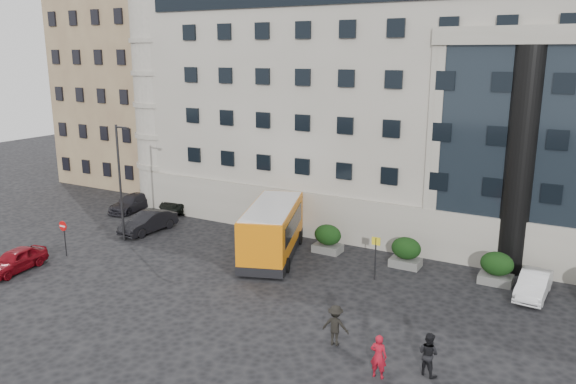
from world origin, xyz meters
name	(u,v)px	position (x,y,z in m)	size (l,w,h in m)	color
ground	(246,291)	(0.00, 0.00, 0.00)	(120.00, 120.00, 0.00)	black
civic_building	(463,100)	(6.00, 22.00, 9.00)	(44.00, 24.00, 18.00)	gray
entrance_column	(521,163)	(12.00, 10.30, 6.50)	(1.80, 1.80, 13.00)	black
apartment_near	(155,79)	(-24.00, 20.00, 10.00)	(14.00, 14.00, 20.00)	#80644A
apartment_far	(233,65)	(-27.00, 38.00, 11.00)	(13.00, 13.00, 22.00)	#7F674A
hedge_a	(260,226)	(-4.00, 7.80, 0.93)	(1.80, 1.26, 1.84)	#61615E
hedge_b	(328,238)	(1.20, 7.80, 0.93)	(1.80, 1.26, 1.84)	#61615E
hedge_c	(406,252)	(6.40, 7.80, 0.93)	(1.80, 1.26, 1.84)	#61615E
hedge_d	(497,268)	(11.60, 7.80, 0.93)	(1.80, 1.26, 1.84)	#61615E
street_lamp	(120,179)	(-11.94, 3.00, 4.37)	(1.16, 0.18, 8.00)	#262628
bus_stop_sign	(376,251)	(5.50, 5.00, 1.73)	(0.50, 0.08, 2.52)	#262628
no_entry_sign	(64,231)	(-13.00, -1.04, 1.65)	(0.64, 0.16, 2.32)	#262628
minibus	(272,229)	(-1.53, 5.39, 1.83)	(5.31, 8.45, 3.33)	orange
red_truck	(204,174)	(-16.17, 17.45, 1.56)	(3.10, 5.88, 3.05)	#930A0A
parked_car_a	(15,260)	(-13.48, -4.20, 0.68)	(1.60, 3.97, 1.35)	maroon
parked_car_b	(148,222)	(-11.88, 5.28, 0.74)	(1.58, 4.52, 1.49)	black
parked_car_c	(132,203)	(-17.00, 8.87, 0.66)	(1.84, 4.52, 1.31)	black
parked_car_d	(189,201)	(-13.21, 11.45, 0.72)	(2.40, 5.21, 1.45)	black
white_taxi	(534,284)	(13.63, 7.00, 0.66)	(1.40, 4.02, 1.33)	silver
pedestrian_a	(379,356)	(9.18, -4.31, 0.92)	(0.67, 0.44, 1.84)	#A61020
pedestrian_b	(428,354)	(10.84, -3.15, 0.91)	(0.88, 0.69, 1.81)	black
pedestrian_c	(335,325)	(6.61, -2.80, 0.93)	(1.20, 0.69, 1.85)	black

